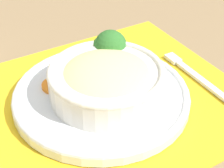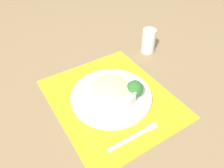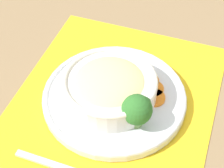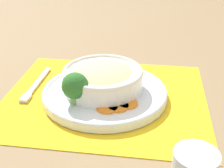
% 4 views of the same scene
% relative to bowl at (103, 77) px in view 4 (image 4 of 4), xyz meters
% --- Properties ---
extents(ground_plane, '(4.00, 4.00, 0.00)m').
position_rel_bowl_xyz_m(ground_plane, '(-0.01, 0.01, -0.05)').
color(ground_plane, '#8C704C').
extents(placemat, '(0.52, 0.45, 0.00)m').
position_rel_bowl_xyz_m(placemat, '(-0.01, 0.01, -0.05)').
color(placemat, yellow).
rests_on(placemat, ground_plane).
extents(plate, '(0.30, 0.30, 0.02)m').
position_rel_bowl_xyz_m(plate, '(-0.01, 0.01, -0.04)').
color(plate, silver).
rests_on(plate, placemat).
extents(bowl, '(0.19, 0.19, 0.06)m').
position_rel_bowl_xyz_m(bowl, '(0.00, 0.00, 0.00)').
color(bowl, silver).
rests_on(bowl, plate).
extents(broccoli_floret, '(0.06, 0.06, 0.07)m').
position_rel_bowl_xyz_m(broccoli_floret, '(0.04, 0.08, 0.01)').
color(broccoli_floret, '#759E51').
rests_on(broccoli_floret, plate).
extents(carrot_slice_near, '(0.05, 0.05, 0.01)m').
position_rel_bowl_xyz_m(carrot_slice_near, '(-0.03, 0.08, -0.03)').
color(carrot_slice_near, orange).
rests_on(carrot_slice_near, plate).
extents(carrot_slice_middle, '(0.05, 0.05, 0.01)m').
position_rel_bowl_xyz_m(carrot_slice_middle, '(-0.05, 0.07, -0.03)').
color(carrot_slice_middle, orange).
rests_on(carrot_slice_middle, plate).
extents(carrot_slice_far, '(0.05, 0.05, 0.01)m').
position_rel_bowl_xyz_m(carrot_slice_far, '(-0.07, 0.06, -0.03)').
color(carrot_slice_far, orange).
rests_on(carrot_slice_far, plate).
extents(fork, '(0.03, 0.18, 0.01)m').
position_rel_bowl_xyz_m(fork, '(0.18, 0.01, -0.04)').
color(fork, silver).
rests_on(fork, placemat).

